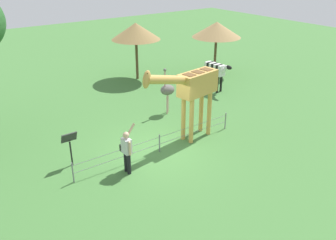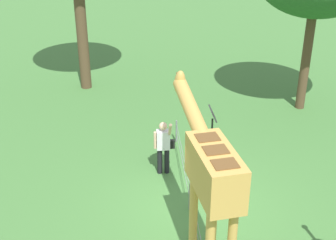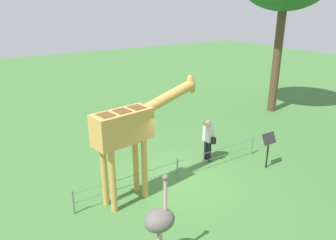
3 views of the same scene
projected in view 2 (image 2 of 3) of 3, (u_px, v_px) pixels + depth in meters
ground_plane at (196, 209)px, 11.22m from camera, size 60.00×60.00×0.00m
giraffe at (209, 168)px, 8.73m from camera, size 3.75×1.04×3.47m
visitor at (164, 145)px, 12.32m from camera, size 0.59×0.58×1.74m
info_sign at (213, 119)px, 13.67m from camera, size 0.56×0.21×1.32m
wire_fence at (190, 196)px, 11.03m from camera, size 7.05×0.05×0.75m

